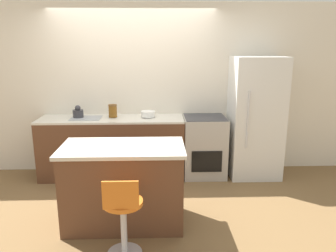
# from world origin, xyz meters

# --- Properties ---
(ground_plane) EXTENTS (14.00, 14.00, 0.00)m
(ground_plane) POSITION_xyz_m (0.00, 0.00, 0.00)
(ground_plane) COLOR brown
(wall_back) EXTENTS (8.00, 0.06, 2.60)m
(wall_back) POSITION_xyz_m (0.00, 0.64, 1.30)
(wall_back) COLOR silver
(wall_back) RESTS_ON ground_plane
(back_counter) EXTENTS (2.15, 0.59, 0.92)m
(back_counter) POSITION_xyz_m (-0.32, 0.32, 0.46)
(back_counter) COLOR brown
(back_counter) RESTS_ON ground_plane
(kitchen_island) EXTENTS (1.34, 0.71, 0.91)m
(kitchen_island) POSITION_xyz_m (-0.02, -1.08, 0.46)
(kitchen_island) COLOR brown
(kitchen_island) RESTS_ON ground_plane
(oven_range) EXTENTS (0.64, 0.60, 0.92)m
(oven_range) POSITION_xyz_m (1.08, 0.31, 0.46)
(oven_range) COLOR #B7B2A8
(oven_range) RESTS_ON ground_plane
(refrigerator) EXTENTS (0.75, 0.65, 1.81)m
(refrigerator) POSITION_xyz_m (1.84, 0.30, 0.91)
(refrigerator) COLOR silver
(refrigerator) RESTS_ON ground_plane
(stool_chair) EXTENTS (0.38, 0.38, 0.84)m
(stool_chair) POSITION_xyz_m (0.04, -1.70, 0.41)
(stool_chair) COLOR #B7B7BC
(stool_chair) RESTS_ON ground_plane
(kettle) EXTENTS (0.16, 0.16, 0.18)m
(kettle) POSITION_xyz_m (-0.82, 0.36, 0.99)
(kettle) COLOR #333338
(kettle) RESTS_ON back_counter
(mixing_bowl) EXTENTS (0.21, 0.21, 0.08)m
(mixing_bowl) POSITION_xyz_m (0.23, 0.36, 0.96)
(mixing_bowl) COLOR white
(mixing_bowl) RESTS_ON back_counter
(canister_jar) EXTENTS (0.13, 0.13, 0.19)m
(canister_jar) POSITION_xyz_m (-0.30, 0.36, 1.02)
(canister_jar) COLOR brown
(canister_jar) RESTS_ON back_counter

